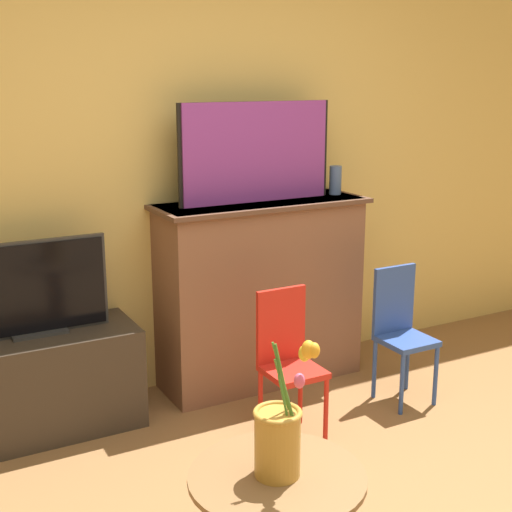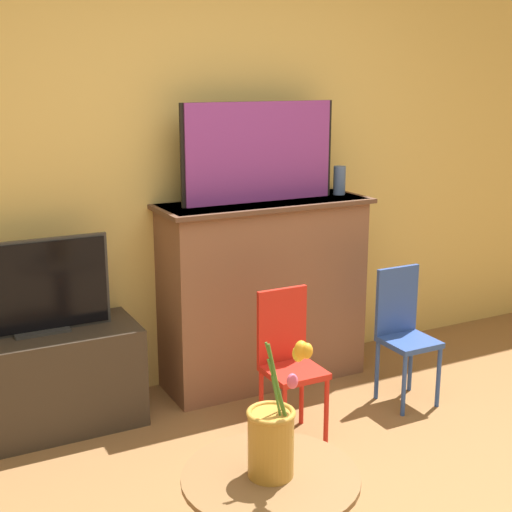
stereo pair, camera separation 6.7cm
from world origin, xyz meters
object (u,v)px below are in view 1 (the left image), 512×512
Objects in this scene: painting at (256,152)px; chair_red at (288,355)px; chair_blue at (400,326)px; vase_tulips at (279,436)px; tv_monitor at (36,289)px.

painting is 1.24× the size of chair_red.
chair_red is at bearing -105.52° from painting.
painting is 1.24× the size of chair_blue.
vase_tulips is at bearing -116.23° from painting.
chair_red is 1.54× the size of vase_tulips.
chair_blue is 1.75m from vase_tulips.
chair_red is 0.76m from chair_blue.
vase_tulips is (0.43, -1.61, -0.13)m from tv_monitor.
chair_blue is at bearing -17.08° from tv_monitor.
chair_blue is (0.58, -0.60, -0.93)m from painting.
chair_blue is (1.82, -0.56, -0.33)m from tv_monitor.
chair_red and chair_blue have the same top height.
tv_monitor is at bearing 162.92° from chair_blue.
painting reaches higher than chair_blue.
tv_monitor is 1.44× the size of vase_tulips.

